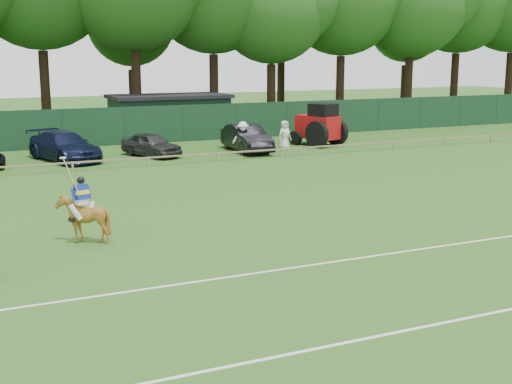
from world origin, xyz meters
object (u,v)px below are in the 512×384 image
horse_chestnut (83,218)px  spectator_mid (243,141)px  hatch_grey (151,145)px  estate_black (247,138)px  utility_shed (169,116)px  sedan_navy (64,146)px  tractor (320,126)px  spectator_right (285,135)px  spectator_left (243,138)px

horse_chestnut → spectator_mid: size_ratio=1.07×
hatch_grey → spectator_mid: 5.54m
estate_black → utility_shed: bearing=105.0°
sedan_navy → estate_black: estate_black is taller
horse_chestnut → estate_black: estate_black is taller
horse_chestnut → hatch_grey: size_ratio=0.38×
estate_black → spectator_mid: 0.59m
horse_chestnut → tractor: 25.26m
spectator_right → utility_shed: 10.51m
estate_black → spectator_mid: size_ratio=3.38×
spectator_left → spectator_mid: bearing=88.2°
spectator_mid → estate_black: bearing=43.6°
sedan_navy → spectator_mid: bearing=-25.4°
spectator_left → tractor: tractor is taller
utility_shed → estate_black: bearing=-77.6°
sedan_navy → utility_shed: (8.78, 8.25, 0.72)m
spectator_mid → tractor: (5.88, 0.92, 0.56)m
spectator_left → tractor: (5.99, 1.21, 0.34)m
hatch_grey → spectator_left: 5.49m
spectator_left → spectator_right: spectator_left is taller
sedan_navy → tractor: 16.26m
estate_black → tractor: size_ratio=1.32×
spectator_right → utility_shed: bearing=105.9°
horse_chestnut → utility_shed: (11.06, 25.82, 0.75)m
horse_chestnut → spectator_left: bearing=-143.5°
spectator_right → utility_shed: size_ratio=0.22×
hatch_grey → spectator_left: bearing=-35.7°
spectator_mid → tractor: 5.98m
hatch_grey → spectator_left: spectator_left is taller
estate_black → spectator_left: (-0.54, -0.67, 0.14)m
spectator_left → spectator_mid: 0.38m
estate_black → utility_shed: utility_shed is taller
estate_black → spectator_right: spectator_right is taller
horse_chestnut → spectator_right: (15.57, 16.35, 0.13)m
hatch_grey → tractor: size_ratio=1.08×
spectator_mid → spectator_right: (2.92, 0.12, 0.18)m
hatch_grey → estate_black: bearing=-28.3°
sedan_navy → spectator_mid: (10.36, -1.34, -0.08)m
estate_black → sedan_navy: bearing=177.6°
spectator_right → tractor: (2.96, 0.80, 0.39)m
horse_chestnut → estate_black: size_ratio=0.32×
spectator_left → spectator_mid: size_ratio=1.30×
hatch_grey → spectator_mid: bearing=-32.6°
spectator_left → utility_shed: bearing=117.1°
hatch_grey → utility_shed: bearing=42.2°
horse_chestnut → hatch_grey: bearing=-128.1°
hatch_grey → spectator_right: spectator_right is taller
horse_chestnut → spectator_mid: horse_chestnut is taller
horse_chestnut → spectator_left: 20.29m
tractor → spectator_mid: bearing=170.1°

